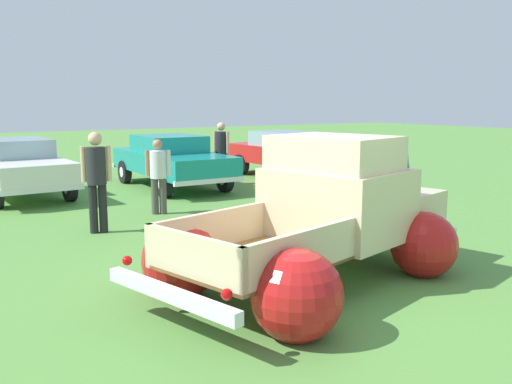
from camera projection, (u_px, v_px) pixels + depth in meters
name	position (u px, v px, depth m)	size (l,w,h in m)	color
ground_plane	(307.00, 285.00, 7.27)	(80.00, 80.00, 0.00)	#548C3D
vintage_pickup_truck	(325.00, 223.00, 7.43)	(4.96, 3.64, 1.96)	black
show_car_1	(18.00, 165.00, 13.97)	(2.08, 4.73, 1.43)	black
show_car_2	(171.00, 159.00, 15.36)	(1.93, 4.64, 1.43)	black
show_car_3	(287.00, 152.00, 17.43)	(2.26, 4.55, 1.43)	black
spectator_0	(158.00, 172.00, 11.68)	(0.52, 0.45, 1.58)	#4C4742
spectator_1	(97.00, 175.00, 9.97)	(0.53, 0.43, 1.83)	black
spectator_2	(221.00, 149.00, 15.76)	(0.46, 0.51, 1.78)	#4C4742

